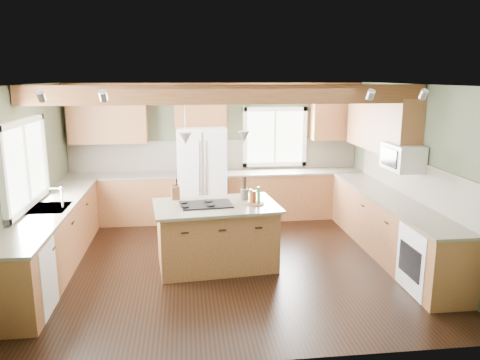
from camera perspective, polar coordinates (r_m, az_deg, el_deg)
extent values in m
plane|color=black|center=(7.07, -1.43, -10.03)|extent=(5.60, 5.60, 0.00)
plane|color=silver|center=(6.53, -1.55, 11.55)|extent=(5.60, 5.60, 0.00)
plane|color=#444B35|center=(9.13, -2.93, 3.63)|extent=(5.60, 0.00, 5.60)
plane|color=#444B35|center=(7.01, -24.93, -0.28)|extent=(0.00, 5.00, 5.00)
plane|color=#444B35|center=(7.47, 20.44, 0.84)|extent=(0.00, 5.00, 5.00)
cube|color=#542A18|center=(6.47, -1.50, 10.39)|extent=(5.55, 0.26, 0.26)
cube|color=#542A18|center=(8.92, -2.98, 11.43)|extent=(5.55, 0.20, 0.10)
cube|color=brown|center=(9.13, -2.92, 3.06)|extent=(5.58, 0.03, 0.58)
cube|color=brown|center=(7.52, 20.12, 0.24)|extent=(0.03, 3.70, 0.58)
cube|color=brown|center=(9.07, -14.10, -2.35)|extent=(2.02, 0.60, 0.88)
cube|color=#4F483A|center=(8.97, -14.26, 0.50)|extent=(2.06, 0.64, 0.04)
cube|color=brown|center=(9.23, 6.53, -1.79)|extent=(2.62, 0.60, 0.88)
cube|color=#4F483A|center=(9.13, 6.60, 1.01)|extent=(2.66, 0.64, 0.04)
cube|color=brown|center=(7.19, -21.89, -6.83)|extent=(0.60, 3.70, 0.88)
cube|color=#4F483A|center=(7.06, -22.19, -3.29)|extent=(0.64, 3.74, 0.04)
cube|color=brown|center=(7.59, 17.75, -5.50)|extent=(0.60, 3.70, 0.88)
cube|color=#4F483A|center=(7.47, 17.98, -2.13)|extent=(0.64, 3.74, 0.04)
cube|color=brown|center=(8.97, -15.80, 7.20)|extent=(1.40, 0.35, 0.90)
cube|color=brown|center=(8.85, -4.88, 8.86)|extent=(0.96, 0.35, 0.70)
cube|color=brown|center=(8.10, 16.81, 6.62)|extent=(0.35, 2.20, 0.90)
cube|color=brown|center=(9.32, 11.48, 7.61)|extent=(0.90, 0.35, 0.90)
cube|color=white|center=(7.00, -24.84, 1.81)|extent=(0.04, 1.60, 1.05)
cube|color=white|center=(9.22, 4.24, 5.27)|extent=(1.10, 0.04, 1.00)
cube|color=#262628|center=(7.06, -22.20, -3.26)|extent=(0.50, 0.65, 0.03)
cylinder|color=#B2B2B7|center=(6.98, -20.87, -2.09)|extent=(0.02, 0.02, 0.28)
cube|color=white|center=(6.03, -24.97, -10.95)|extent=(0.60, 0.60, 0.84)
cube|color=white|center=(6.50, 22.39, -9.01)|extent=(0.60, 0.72, 0.84)
cube|color=white|center=(7.28, 19.22, 2.65)|extent=(0.40, 0.70, 0.38)
cone|color=#B2B2B7|center=(6.45, -6.66, 5.04)|extent=(0.18, 0.18, 0.16)
cone|color=#B2B2B7|center=(6.58, 0.47, 5.27)|extent=(0.18, 0.18, 0.16)
cube|color=white|center=(8.81, -4.68, 0.64)|extent=(0.90, 0.74, 1.80)
cube|color=olive|center=(6.84, -2.92, -6.88)|extent=(1.73, 1.16, 0.88)
cube|color=#4F483A|center=(6.70, -2.96, -3.17)|extent=(1.85, 1.28, 0.04)
cube|color=black|center=(6.67, -4.12, -2.99)|extent=(0.75, 0.54, 0.02)
cube|color=brown|center=(7.00, -7.86, -1.60)|extent=(0.13, 0.10, 0.19)
cylinder|color=#37312C|center=(6.94, 0.54, -1.76)|extent=(0.13, 0.13, 0.16)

